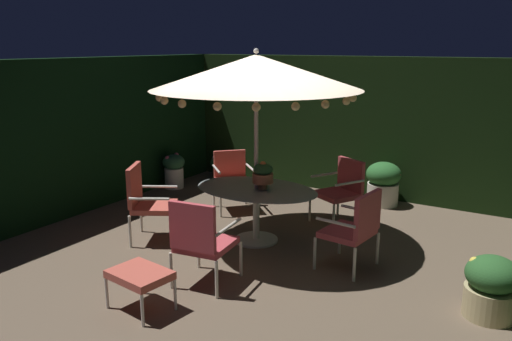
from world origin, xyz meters
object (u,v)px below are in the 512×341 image
patio_chair_north (355,226)px  ottoman_footrest (140,276)px  patio_umbrella (256,72)px  patio_chair_northeast (342,187)px  patio_chair_south (201,238)px  potted_plant_left_near (174,170)px  potted_plant_right_far (491,286)px  potted_plant_left_far (221,167)px  patio_chair_east (232,176)px  potted_plant_back_right (383,182)px  patio_dining_table (256,198)px  centerpiece_planter (263,174)px  patio_chair_southeast (146,198)px

patio_chair_north → ottoman_footrest: bearing=-126.1°
patio_umbrella → patio_chair_northeast: bearing=61.7°
patio_chair_south → potted_plant_left_near: (-2.92, 2.98, -0.22)m
patio_chair_north → potted_plant_right_far: 1.61m
patio_chair_northeast → potted_plant_right_far: patio_chair_northeast is taller
patio_chair_northeast → ottoman_footrest: patio_chair_northeast is taller
patio_umbrella → potted_plant_right_far: 3.65m
patio_chair_south → potted_plant_left_far: patio_chair_south is taller
potted_plant_right_far → potted_plant_left_near: bearing=160.7°
potted_plant_left_far → potted_plant_right_far: 5.99m
patio_chair_east → potted_plant_left_near: size_ratio=1.47×
patio_chair_north → patio_chair_east: size_ratio=1.03×
patio_chair_south → potted_plant_left_near: bearing=134.4°
potted_plant_back_right → potted_plant_left_near: potted_plant_back_right is taller
patio_dining_table → potted_plant_back_right: (0.96, 2.50, -0.23)m
centerpiece_planter → patio_chair_south: 1.53m
patio_dining_table → patio_chair_north: patio_chair_north is taller
patio_dining_table → patio_chair_southeast: patio_chair_southeast is taller
patio_chair_east → patio_chair_south: (1.28, -2.50, 0.01)m
patio_chair_north → potted_plant_back_right: bearing=101.0°
ottoman_footrest → potted_plant_back_right: 4.83m
patio_umbrella → ottoman_footrest: patio_umbrella is taller
patio_chair_north → potted_plant_left_far: patio_chair_north is taller
patio_chair_northeast → potted_plant_left_near: bearing=177.0°
potted_plant_left_far → patio_chair_south: bearing=-57.4°
patio_dining_table → potted_plant_left_far: 3.24m
patio_chair_south → potted_plant_back_right: patio_chair_south is taller
patio_dining_table → patio_umbrella: bearing=-44.3°
patio_dining_table → potted_plant_left_near: size_ratio=2.72×
patio_dining_table → potted_plant_right_far: bearing=-9.8°
patio_chair_north → potted_plant_left_far: size_ratio=1.83×
patio_chair_south → potted_plant_left_near: patio_chair_south is taller
potted_plant_right_far → patio_chair_north: bearing=167.1°
patio_chair_north → potted_plant_left_near: patio_chair_north is taller
patio_umbrella → patio_chair_east: 2.28m
potted_plant_left_far → potted_plant_left_near: bearing=-119.9°
patio_chair_south → potted_plant_back_right: bearing=79.3°
patio_chair_south → potted_plant_back_right: 4.07m
patio_chair_east → ottoman_footrest: (1.06, -3.24, -0.19)m
patio_chair_northeast → patio_chair_south: (-0.50, -2.80, 0.02)m
patio_chair_northeast → patio_chair_south: patio_chair_south is taller
patio_dining_table → potted_plant_left_far: bearing=133.9°
patio_umbrella → potted_plant_left_near: size_ratio=4.28×
patio_umbrella → patio_chair_south: patio_umbrella is taller
potted_plant_left_far → potted_plant_back_right: bearing=3.2°
patio_umbrella → patio_chair_northeast: patio_umbrella is taller
patio_chair_southeast → potted_plant_left_far: (-0.94, 3.07, -0.31)m
ottoman_footrest → potted_plant_right_far: (3.05, 1.70, -0.05)m
ottoman_footrest → patio_chair_southeast: bearing=130.9°
patio_chair_east → potted_plant_right_far: patio_chair_east is taller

